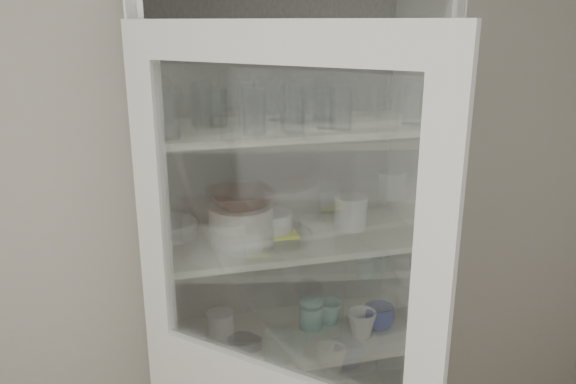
{
  "coord_description": "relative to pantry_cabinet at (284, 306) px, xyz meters",
  "views": [
    {
      "loc": [
        -0.29,
        -0.54,
        1.99
      ],
      "look_at": [
        0.2,
        1.27,
        1.42
      ],
      "focal_mm": 35.0,
      "sensor_mm": 36.0,
      "label": 1
    }
  ],
  "objects": [
    {
      "name": "wall_back",
      "position": [
        -0.2,
        0.16,
        0.36
      ],
      "size": [
        3.6,
        0.02,
        2.6
      ],
      "primitive_type": "cube",
      "color": "#B8B199",
      "rests_on": "ground"
    },
    {
      "name": "pantry_cabinet",
      "position": [
        0.0,
        0.0,
        0.0
      ],
      "size": [
        1.0,
        0.45,
        2.1
      ],
      "color": "beige",
      "rests_on": "floor"
    },
    {
      "name": "tumbler_0",
      "position": [
        -0.41,
        -0.19,
        0.78
      ],
      "size": [
        0.07,
        0.07,
        0.13
      ],
      "primitive_type": "cylinder",
      "rotation": [
        0.0,
        0.0,
        0.11
      ],
      "color": "silver",
      "rests_on": "shelf_glass"
    },
    {
      "name": "tumbler_1",
      "position": [
        -0.41,
        -0.21,
        0.8
      ],
      "size": [
        0.08,
        0.08,
        0.15
      ],
      "primitive_type": "cylinder",
      "rotation": [
        0.0,
        0.0,
        -0.02
      ],
      "color": "silver",
      "rests_on": "shelf_glass"
    },
    {
      "name": "tumbler_2",
      "position": [
        -0.15,
        -0.21,
        0.79
      ],
      "size": [
        0.08,
        0.08,
        0.14
      ],
      "primitive_type": "cylinder",
      "rotation": [
        0.0,
        0.0,
        -0.17
      ],
      "color": "silver",
      "rests_on": "shelf_glass"
    },
    {
      "name": "tumbler_3",
      "position": [
        -0.03,
        -0.21,
        0.79
      ],
      "size": [
        0.08,
        0.08,
        0.15
      ],
      "primitive_type": "cylinder",
      "rotation": [
        0.0,
        0.0,
        -0.08
      ],
      "color": "silver",
      "rests_on": "shelf_glass"
    },
    {
      "name": "tumbler_4",
      "position": [
        0.1,
        -0.17,
        0.78
      ],
      "size": [
        0.06,
        0.06,
        0.12
      ],
      "primitive_type": "cylinder",
      "rotation": [
        0.0,
        0.0,
        0.02
      ],
      "color": "silver",
      "rests_on": "shelf_glass"
    },
    {
      "name": "tumbler_5",
      "position": [
        0.14,
        -0.2,
        0.79
      ],
      "size": [
        0.08,
        0.08,
        0.14
      ],
      "primitive_type": "cylinder",
      "rotation": [
        0.0,
        0.0,
        0.17
      ],
      "color": "silver",
      "rests_on": "shelf_glass"
    },
    {
      "name": "tumbler_6",
      "position": [
        0.41,
        -0.17,
        0.79
      ],
      "size": [
        0.07,
        0.07,
        0.14
      ],
      "primitive_type": "cylinder",
      "rotation": [
        0.0,
        0.0,
        0.05
      ],
      "color": "silver",
      "rests_on": "shelf_glass"
    },
    {
      "name": "tumbler_7",
      "position": [
        -0.29,
        -0.04,
        0.79
      ],
      "size": [
        0.09,
        0.09,
        0.14
      ],
      "primitive_type": "cylinder",
      "rotation": [
        0.0,
        0.0,
        -0.22
      ],
      "color": "silver",
      "rests_on": "shelf_glass"
    },
    {
      "name": "tumbler_8",
      "position": [
        -0.13,
        -0.05,
        0.79
      ],
      "size": [
        0.08,
        0.08,
        0.14
      ],
      "primitive_type": "cylinder",
      "rotation": [
        0.0,
        0.0,
        -0.11
      ],
      "color": "silver",
      "rests_on": "shelf_glass"
    },
    {
      "name": "tumbler_9",
      "position": [
        -0.23,
        -0.05,
        0.78
      ],
      "size": [
        0.07,
        0.07,
        0.12
      ],
      "primitive_type": "cylinder",
      "rotation": [
        0.0,
        0.0,
        0.23
      ],
      "color": "silver",
      "rests_on": "shelf_glass"
    },
    {
      "name": "tumbler_10",
      "position": [
        0.13,
        -0.04,
        0.78
      ],
      "size": [
        0.08,
        0.08,
        0.13
      ],
      "primitive_type": "cylinder",
      "rotation": [
        0.0,
        0.0,
        0.43
      ],
      "color": "silver",
      "rests_on": "shelf_glass"
    },
    {
      "name": "tumbler_11",
      "position": [
        0.07,
        -0.05,
        0.79
      ],
      "size": [
        0.07,
        0.07,
        0.15
      ],
      "primitive_type": "cylinder",
      "rotation": [
        0.0,
        0.0,
        0.0
      ],
      "color": "silver",
      "rests_on": "shelf_glass"
    },
    {
      "name": "goblet_0",
      "position": [
        -0.41,
        0.05,
        0.81
      ],
      "size": [
        0.08,
        0.08,
        0.18
      ],
      "primitive_type": null,
      "color": "silver",
      "rests_on": "shelf_glass"
    },
    {
      "name": "goblet_1",
      "position": [
        -0.01,
        0.01,
        0.82
      ],
      "size": [
        0.08,
        0.08,
        0.19
      ],
      "primitive_type": null,
      "color": "silver",
      "rests_on": "shelf_glass"
    },
    {
      "name": "goblet_2",
      "position": [
        0.13,
        0.01,
        0.8
      ],
      "size": [
        0.07,
        0.07,
        0.15
      ],
      "primitive_type": null,
      "color": "silver",
      "rests_on": "shelf_glass"
    },
    {
      "name": "goblet_3",
      "position": [
        0.19,
        0.06,
        0.8
      ],
      "size": [
        0.07,
        0.07,
        0.16
      ],
      "primitive_type": null,
      "color": "silver",
      "rests_on": "shelf_glass"
    },
    {
      "name": "plate_stack_front",
      "position": [
        -0.18,
        -0.11,
        0.36
      ],
      "size": [
        0.22,
        0.22,
        0.07
      ],
      "primitive_type": "cylinder",
      "color": "silver",
      "rests_on": "shelf_plates"
    },
    {
      "name": "plate_stack_back",
      "position": [
        -0.41,
        0.03,
        0.35
      ],
      "size": [
        0.2,
        0.2,
        0.06
      ],
      "primitive_type": "cylinder",
      "color": "silver",
      "rests_on": "shelf_plates"
    },
    {
      "name": "cream_bowl",
      "position": [
        -0.18,
        -0.11,
        0.42
      ],
      "size": [
        0.23,
        0.23,
        0.07
      ],
      "primitive_type": "cylinder",
      "rotation": [
        0.0,
        0.0,
        -0.06
      ],
      "color": "silver",
      "rests_on": "plate_stack_front"
    },
    {
      "name": "terracotta_bowl",
      "position": [
        -0.18,
        -0.11,
        0.49
      ],
      "size": [
        0.24,
        0.24,
        0.06
      ],
      "primitive_type": "imported",
      "rotation": [
        0.0,
        0.0,
        0.06
      ],
      "color": "#502A1A",
      "rests_on": "cream_bowl"
    },
    {
      "name": "glass_platter",
      "position": [
        -0.07,
        -0.08,
        0.33
      ],
      "size": [
        0.35,
        0.35,
        0.02
      ],
      "primitive_type": "cylinder",
      "rotation": [
        0.0,
        0.0,
        -0.21
      ],
      "color": "silver",
      "rests_on": "shelf_plates"
    },
    {
      "name": "yellow_trivet",
      "position": [
        -0.07,
        -0.08,
        0.34
      ],
      "size": [
        0.17,
        0.17,
        0.01
      ],
      "primitive_type": "cube",
      "rotation": [
        0.0,
        0.0,
        -0.01
      ],
      "color": "yellow",
      "rests_on": "glass_platter"
    },
    {
      "name": "white_ramekin",
      "position": [
        -0.07,
        -0.08,
        0.38
      ],
      "size": [
        0.16,
        0.16,
        0.07
      ],
      "primitive_type": "cylinder",
      "rotation": [
        0.0,
        0.0,
        0.05
      ],
      "color": "silver",
      "rests_on": "yellow_trivet"
    },
    {
      "name": "grey_bowl_stack",
      "position": [
        0.24,
        -0.05,
        0.38
      ],
      "size": [
        0.12,
        0.12,
        0.12
      ],
      "primitive_type": "cylinder",
      "color": "silver",
      "rests_on": "shelf_plates"
    },
    {
      "name": "mug_blue",
      "position": [
        0.35,
        -0.12,
        -0.03
      ],
      "size": [
        0.15,
        0.15,
        0.09
      ],
      "primitive_type": "imported",
      "rotation": [
        0.0,
        0.0,
        0.28
      ],
      "color": "navy",
      "rests_on": "shelf_mugs"
    },
    {
      "name": "mug_teal",
      "position": [
        0.18,
        -0.03,
        -0.03
      ],
      "size": [
        0.13,
        0.13,
        0.09
      ],
      "primitive_type": "imported",
      "rotation": [
        0.0,
        0.0,
        -0.42
      ],
      "color": "#296F76",
      "rests_on": "shelf_mugs"
    },
    {
      "name": "mug_white",
      "position": [
        0.26,
        -0.16,
        -0.03
      ],
      "size": [
        0.11,
        0.11,
        0.1
      ],
      "primitive_type": "imported",
      "rotation": [
        0.0,
        0.0,
        -0.06
      ],
      "color": "silver",
      "rests_on": "shelf_mugs"
    },
    {
      "name": "teal_jar",
      "position": [
        0.1,
        -0.05,
        -0.03
      ],
      "size": [
        0.09,
        0.09,
        0.11
      ],
      "color": "#296F76",
      "rests_on": "shelf_mugs"
    },
    {
      "name": "measuring_cups",
      "position": [
        -0.19,
        -0.13,
        -0.06
      ],
      "size": [
        0.11,
        0.11,
        0.04
      ],
      "primitive_type": "cylinder",
      "color": "#A2A0B5",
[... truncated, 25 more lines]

